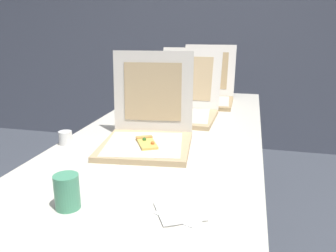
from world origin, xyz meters
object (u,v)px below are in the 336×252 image
(cup_white_far, at_px, (146,105))
(cup_white_near_left, at_px, (65,138))
(cup_printed_front, at_px, (67,192))
(table, at_px, (171,139))
(pizza_box_middle, at_px, (183,108))
(pizza_box_back, at_px, (205,94))
(pizza_box_front, at_px, (147,133))
(napkin_pile, at_px, (183,211))
(cup_white_mid, at_px, (124,116))

(cup_white_far, relative_size, cup_white_near_left, 1.00)
(cup_printed_front, bearing_deg, cup_white_far, 96.70)
(cup_white_near_left, height_order, cup_printed_front, cup_printed_front)
(cup_printed_front, bearing_deg, table, 82.41)
(pizza_box_middle, xyz_separation_m, pizza_box_back, (0.07, 0.41, 0.00))
(cup_white_near_left, bearing_deg, pizza_box_front, 11.99)
(pizza_box_front, height_order, napkin_pile, pizza_box_front)
(pizza_box_middle, xyz_separation_m, cup_white_mid, (-0.28, -0.16, -0.02))
(cup_white_mid, height_order, cup_white_near_left, same)
(table, bearing_deg, cup_white_mid, 163.87)
(cup_white_near_left, xyz_separation_m, cup_printed_front, (0.28, -0.47, 0.02))
(pizza_box_back, xyz_separation_m, cup_white_mid, (-0.35, -0.57, -0.02))
(pizza_box_middle, relative_size, pizza_box_back, 0.99)
(cup_white_far, bearing_deg, cup_white_near_left, -101.94)
(pizza_box_back, bearing_deg, cup_white_near_left, -116.25)
(pizza_box_front, relative_size, pizza_box_back, 0.86)
(pizza_box_front, relative_size, cup_printed_front, 4.34)
(table, bearing_deg, cup_printed_front, -97.59)
(pizza_box_front, distance_m, cup_white_far, 0.64)
(pizza_box_back, distance_m, cup_white_mid, 0.67)
(pizza_box_back, relative_size, cup_white_far, 8.62)
(table, relative_size, pizza_box_back, 4.11)
(pizza_box_front, xyz_separation_m, cup_white_mid, (-0.23, 0.33, -0.03))
(pizza_box_middle, relative_size, cup_white_mid, 8.57)
(cup_white_mid, height_order, cup_white_far, same)
(napkin_pile, bearing_deg, cup_white_mid, 120.36)
(cup_white_near_left, bearing_deg, cup_white_far, 78.06)
(pizza_box_front, bearing_deg, cup_printed_front, -103.03)
(table, distance_m, cup_printed_front, 0.81)
(table, bearing_deg, cup_white_far, 123.98)
(cup_white_near_left, bearing_deg, napkin_pile, -35.22)
(pizza_box_back, xyz_separation_m, cup_white_far, (-0.32, -0.29, -0.02))
(cup_printed_front, bearing_deg, cup_white_mid, 100.85)
(cup_white_mid, xyz_separation_m, cup_white_far, (0.03, 0.28, 0.00))
(pizza_box_middle, height_order, napkin_pile, pizza_box_middle)
(table, height_order, cup_white_near_left, cup_white_near_left)
(cup_white_mid, xyz_separation_m, cup_white_near_left, (-0.11, -0.40, 0.00))
(pizza_box_middle, xyz_separation_m, napkin_pile, (0.20, -0.98, -0.05))
(table, bearing_deg, pizza_box_back, 83.24)
(cup_white_near_left, relative_size, napkin_pile, 0.32)
(cup_white_far, bearing_deg, cup_white_mid, -96.56)
(table, height_order, pizza_box_middle, pizza_box_middle)
(table, relative_size, pizza_box_front, 4.76)
(cup_printed_front, distance_m, napkin_pile, 0.32)
(pizza_box_middle, bearing_deg, table, -90.60)
(cup_printed_front, xyz_separation_m, napkin_pile, (0.31, 0.06, -0.05))
(napkin_pile, bearing_deg, cup_white_far, 112.18)
(pizza_box_back, xyz_separation_m, napkin_pile, (0.13, -1.38, -0.05))
(pizza_box_middle, bearing_deg, napkin_pile, -77.29)
(pizza_box_front, height_order, pizza_box_middle, pizza_box_front)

